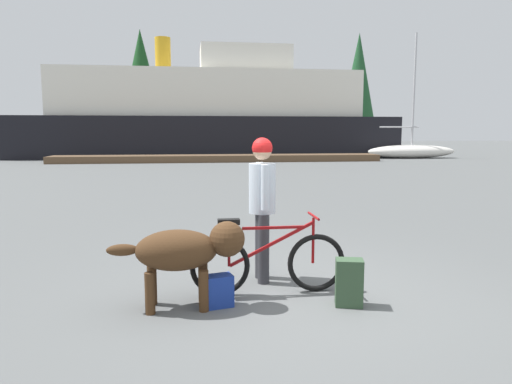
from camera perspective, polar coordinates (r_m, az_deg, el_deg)
The scene contains 12 objects.
ground_plane at distance 5.34m, azimuth 4.86°, elevation -12.47°, with size 160.00×160.00×0.00m, color #595B5B.
bicycle at distance 5.30m, azimuth 1.38°, elevation -8.46°, with size 1.75×0.44×0.89m.
person_cyclist at distance 5.62m, azimuth 0.75°, elevation -0.40°, with size 0.32×0.53×1.74m.
dog at distance 4.88m, azimuth -8.48°, elevation -7.03°, with size 1.40×0.49×0.89m.
backpack at distance 5.07m, azimuth 11.23°, elevation -10.72°, with size 0.28×0.20×0.49m, color #334C33.
handbag_pannier at distance 4.99m, azimuth -4.75°, elevation -11.90°, with size 0.32×0.18×0.33m, color navy.
dock_pier at distance 28.41m, azimuth -4.53°, elevation 4.10°, with size 19.50×2.06×0.40m, color brown.
ferry_boat at distance 35.01m, azimuth -5.58°, elevation 9.17°, with size 26.51×7.47×8.41m.
sailboat_moored at distance 33.70m, azimuth 18.36°, elevation 4.80°, with size 6.19×1.73×8.26m.
pine_tree_far_left at distance 50.67m, azimuth -13.78°, elevation 13.72°, with size 4.16×4.16×12.06m.
pine_tree_center at distance 49.31m, azimuth -2.11°, elevation 13.36°, with size 3.22×3.22×10.67m.
pine_tree_far_right at distance 50.62m, azimuth 12.33°, elevation 13.40°, with size 3.44×3.44×11.75m.
Camera 1 is at (-1.12, -4.90, 1.81)m, focal length 32.95 mm.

